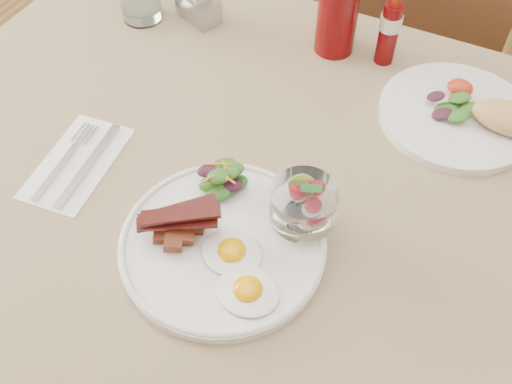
% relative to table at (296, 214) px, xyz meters
% --- Properties ---
extents(table, '(1.33, 0.88, 0.75)m').
position_rel_table_xyz_m(table, '(0.00, 0.00, 0.00)').
color(table, '#58351B').
rests_on(table, ground).
extents(chair_far, '(0.42, 0.42, 0.93)m').
position_rel_table_xyz_m(chair_far, '(0.00, 0.66, -0.14)').
color(chair_far, '#58351B').
rests_on(chair_far, ground).
extents(main_plate, '(0.28, 0.28, 0.02)m').
position_rel_table_xyz_m(main_plate, '(-0.04, -0.16, 0.10)').
color(main_plate, white).
rests_on(main_plate, table).
extents(fried_eggs, '(0.13, 0.12, 0.02)m').
position_rel_table_xyz_m(fried_eggs, '(-0.00, -0.19, 0.11)').
color(fried_eggs, white).
rests_on(fried_eggs, main_plate).
extents(bacon_potato_pile, '(0.11, 0.09, 0.05)m').
position_rel_table_xyz_m(bacon_potato_pile, '(-0.10, -0.17, 0.13)').
color(bacon_potato_pile, brown).
rests_on(bacon_potato_pile, main_plate).
extents(side_salad, '(0.07, 0.07, 0.04)m').
position_rel_table_xyz_m(side_salad, '(-0.09, -0.08, 0.12)').
color(side_salad, '#224D14').
rests_on(side_salad, main_plate).
extents(fruit_cup, '(0.09, 0.09, 0.09)m').
position_rel_table_xyz_m(fruit_cup, '(0.04, -0.09, 0.15)').
color(fruit_cup, white).
rests_on(fruit_cup, main_plate).
extents(second_plate, '(0.27, 0.25, 0.06)m').
position_rel_table_xyz_m(second_plate, '(0.19, 0.23, 0.11)').
color(second_plate, white).
rests_on(second_plate, table).
extents(ketchup_bottle, '(0.08, 0.08, 0.21)m').
position_rel_table_xyz_m(ketchup_bottle, '(-0.07, 0.31, 0.19)').
color(ketchup_bottle, '#5A0507').
rests_on(ketchup_bottle, table).
extents(hot_sauce_bottle, '(0.05, 0.05, 0.13)m').
position_rel_table_xyz_m(hot_sauce_bottle, '(0.02, 0.32, 0.15)').
color(hot_sauce_bottle, '#5A0507').
rests_on(hot_sauce_bottle, table).
extents(sugar_caddy, '(0.10, 0.08, 0.08)m').
position_rel_table_xyz_m(sugar_caddy, '(-0.34, 0.28, 0.12)').
color(sugar_caddy, '#B8B8BD').
rests_on(sugar_caddy, table).
extents(napkin_cutlery, '(0.12, 0.20, 0.01)m').
position_rel_table_xyz_m(napkin_cutlery, '(-0.32, -0.12, 0.09)').
color(napkin_cutlery, white).
rests_on(napkin_cutlery, table).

